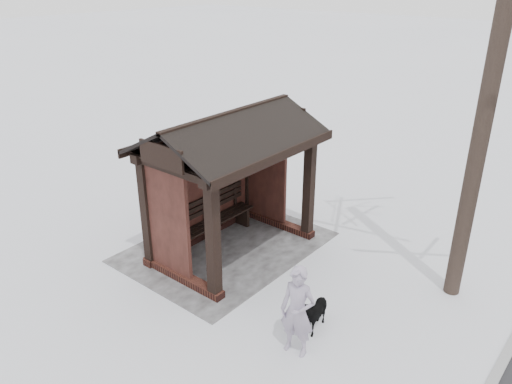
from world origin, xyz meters
TOP-DOWN VIEW (x-y plane):
  - ground at (0.00, 0.00)m, footprint 120.00×120.00m
  - kerb at (0.00, 5.50)m, footprint 120.00×0.15m
  - trampled_patch at (0.00, -0.20)m, footprint 4.20×3.20m
  - bus_shelter at (0.00, -0.16)m, footprint 3.60×2.40m
  - pedestrian at (1.70, 2.87)m, footprint 0.46×0.62m
  - dog at (1.03, 2.74)m, footprint 0.83×0.50m

SIDE VIEW (x-z plane):
  - ground at x=0.00m, z-range 0.00..0.00m
  - trampled_patch at x=0.00m, z-range 0.00..0.02m
  - kerb at x=0.00m, z-range -0.02..0.04m
  - dog at x=1.03m, z-range 0.00..0.65m
  - pedestrian at x=1.70m, z-range 0.00..1.54m
  - bus_shelter at x=0.00m, z-range 0.62..3.71m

